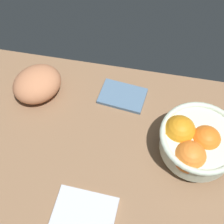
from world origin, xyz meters
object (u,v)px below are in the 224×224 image
(bread_loaf, at_px, (37,84))
(napkin_folded, at_px, (123,96))
(napkin_spare, at_px, (84,214))
(fruit_bowl, at_px, (196,142))

(bread_loaf, distance_m, napkin_folded, 0.26)
(napkin_folded, height_order, napkin_spare, napkin_spare)
(napkin_folded, relative_size, napkin_spare, 0.89)
(napkin_folded, bearing_deg, napkin_spare, -94.83)
(fruit_bowl, relative_size, napkin_spare, 1.37)
(napkin_folded, bearing_deg, bread_loaf, -172.73)
(napkin_folded, bearing_deg, fruit_bowl, -35.51)
(bread_loaf, xyz_separation_m, napkin_spare, (0.23, -0.34, -0.04))
(bread_loaf, relative_size, napkin_spare, 0.98)
(fruit_bowl, bearing_deg, napkin_folded, 144.49)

